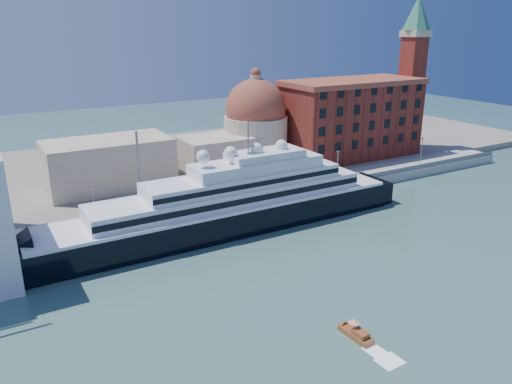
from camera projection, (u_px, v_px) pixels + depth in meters
ground at (314, 267)px, 87.68m from camera, size 400.00×400.00×0.00m
quay at (226, 204)px, 115.11m from camera, size 180.00×10.00×2.50m
land at (163, 164)px, 148.76m from camera, size 260.00×72.00×2.00m
quay_fence at (235, 202)px, 110.84m from camera, size 180.00×0.10×1.20m
superyacht at (212, 212)px, 100.93m from camera, size 88.59×12.28×26.48m
water_taxi at (356, 334)px, 67.84m from camera, size 2.04×5.42×2.53m
warehouse at (351, 118)px, 150.71m from camera, size 43.00×19.00×23.25m
campanile at (413, 64)px, 157.42m from camera, size 8.40×8.40×47.00m
church at (206, 140)px, 134.51m from camera, size 66.00×18.00×25.50m
lamp_posts at (175, 178)px, 104.90m from camera, size 120.80×2.40×18.00m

